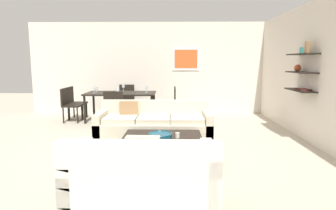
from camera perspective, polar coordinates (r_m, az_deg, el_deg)
The scene contains 22 objects.
ground_plane at distance 5.43m, azimuth -2.91°, elevation -8.15°, with size 18.00×18.00×0.00m, color #BCB29E.
back_wall_unit at distance 8.72m, azimuth 0.65°, elevation 7.19°, with size 8.40×0.09×2.70m.
right_wall_shelf_unit at distance 6.37m, azimuth 25.85°, elevation 5.81°, with size 0.34×8.20×2.70m.
sofa_beige at distance 5.68m, azimuth -2.76°, elevation -4.36°, with size 2.18×0.90×0.78m.
loveseat_white at distance 3.38m, azimuth -4.97°, elevation -13.53°, with size 1.65×0.90×0.78m.
coffee_table at distance 4.64m, azimuth -1.12°, elevation -8.63°, with size 1.25×1.05×0.38m.
decorative_bowl at distance 4.51m, azimuth -1.56°, elevation -6.03°, with size 0.38×0.38×0.08m.
candle_jar at distance 4.55m, azimuth 1.86°, elevation -5.96°, with size 0.07×0.07×0.08m, color silver.
apple_on_coffee_table at distance 4.55m, azimuth -3.51°, elevation -6.05°, with size 0.07×0.07×0.07m, color #669E2D.
dining_table at distance 7.76m, azimuth -9.24°, elevation 1.93°, with size 1.81×0.95×0.75m.
dining_chair_foot at distance 6.92m, azimuth -10.50°, elevation -0.37°, with size 0.44×0.44×0.88m.
dining_chair_left_near at distance 7.92m, azimuth -18.87°, elevation 0.42°, with size 0.44×0.44×0.88m.
dining_chair_head at distance 8.65m, azimuth -8.17°, elevation 1.45°, with size 0.44×0.44×0.88m.
dining_chair_left_far at distance 8.32m, azimuth -17.87°, elevation 0.84°, with size 0.44×0.44×0.88m.
dining_chair_right_far at distance 7.87m, azimuth 0.52°, elevation 0.84°, with size 0.44×0.44×0.88m.
dining_chair_right_near at distance 7.44m, azimuth 0.48°, elevation 0.39°, with size 0.44×0.44×0.88m.
wine_glass_right_near at distance 7.53m, azimuth -4.37°, elevation 3.26°, with size 0.06×0.06×0.17m.
wine_glass_right_far at distance 7.77m, azimuth -4.21°, elevation 3.42°, with size 0.07×0.07×0.17m.
wine_glass_head at distance 8.15m, azimuth -8.75°, elevation 3.69°, with size 0.07×0.07×0.19m.
wine_glass_foot at distance 7.33m, azimuth -9.85°, elevation 3.02°, with size 0.07×0.07×0.17m.
wine_glass_left_far at distance 8.01m, azimuth -13.87°, elevation 3.18°, with size 0.08×0.08×0.14m.
wine_glass_left_near at distance 7.78m, azimuth -14.32°, elevation 3.15°, with size 0.07×0.07×0.17m.
Camera 1 is at (0.37, -5.19, 1.56)m, focal length 31.06 mm.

